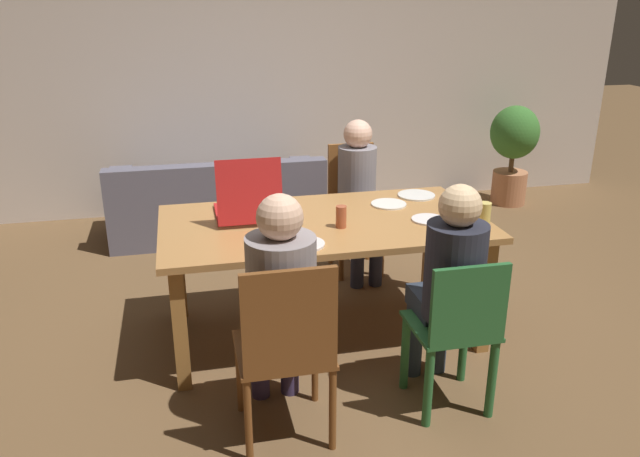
# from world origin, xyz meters

# --- Properties ---
(ground_plane) EXTENTS (20.00, 20.00, 0.00)m
(ground_plane) POSITION_xyz_m (0.00, 0.00, 0.00)
(ground_plane) COLOR brown
(back_wall) EXTENTS (7.62, 0.12, 2.60)m
(back_wall) POSITION_xyz_m (0.00, 2.73, 1.30)
(back_wall) COLOR beige
(back_wall) RESTS_ON ground
(dining_table) EXTENTS (1.98, 1.05, 0.77)m
(dining_table) POSITION_xyz_m (0.00, 0.00, 0.68)
(dining_table) COLOR #AE7841
(dining_table) RESTS_ON ground
(chair_0) EXTENTS (0.45, 0.45, 0.97)m
(chair_0) POSITION_xyz_m (-0.41, -1.01, 0.55)
(chair_0) COLOR brown
(chair_0) RESTS_ON ground
(person_0) EXTENTS (0.33, 0.52, 1.24)m
(person_0) POSITION_xyz_m (-0.41, -0.85, 0.73)
(person_0) COLOR #372C4E
(person_0) RESTS_ON ground
(chair_1) EXTENTS (0.38, 0.41, 0.98)m
(chair_1) POSITION_xyz_m (0.47, 1.00, 0.52)
(chair_1) COLOR brown
(chair_1) RESTS_ON ground
(person_1) EXTENTS (0.29, 0.50, 1.20)m
(person_1) POSITION_xyz_m (0.47, 0.84, 0.70)
(person_1) COLOR #2D324B
(person_1) RESTS_ON ground
(chair_2) EXTENTS (0.41, 0.40, 0.88)m
(chair_2) POSITION_xyz_m (0.47, -0.95, 0.47)
(chair_2) COLOR #286431
(chair_2) RESTS_ON ground
(person_2) EXTENTS (0.31, 0.49, 1.22)m
(person_2) POSITION_xyz_m (0.47, -0.82, 0.71)
(person_2) COLOR #2B3543
(person_2) RESTS_ON ground
(pizza_box_0) EXTENTS (0.39, 0.46, 0.41)m
(pizza_box_0) POSITION_xyz_m (-0.44, 0.18, 0.82)
(pizza_box_0) COLOR red
(pizza_box_0) RESTS_ON dining_table
(plate_0) EXTENTS (0.23, 0.23, 0.01)m
(plate_0) POSITION_xyz_m (0.49, 0.20, 0.78)
(plate_0) COLOR white
(plate_0) RESTS_ON dining_table
(plate_1) EXTENTS (0.24, 0.24, 0.01)m
(plate_1) POSITION_xyz_m (-0.20, -0.36, 0.78)
(plate_1) COLOR white
(plate_1) RESTS_ON dining_table
(plate_2) EXTENTS (0.25, 0.25, 0.01)m
(plate_2) POSITION_xyz_m (0.73, 0.34, 0.78)
(plate_2) COLOR white
(plate_2) RESTS_ON dining_table
(plate_3) EXTENTS (0.21, 0.21, 0.01)m
(plate_3) POSITION_xyz_m (0.63, -0.14, 0.78)
(plate_3) COLOR white
(plate_3) RESTS_ON dining_table
(drinking_glass_0) EXTENTS (0.08, 0.08, 0.14)m
(drinking_glass_0) POSITION_xyz_m (0.91, -0.30, 0.84)
(drinking_glass_0) COLOR #E1C962
(drinking_glass_0) RESTS_ON dining_table
(drinking_glass_1) EXTENTS (0.06, 0.06, 0.13)m
(drinking_glass_1) POSITION_xyz_m (0.07, -0.14, 0.84)
(drinking_glass_1) COLOR #B05130
(drinking_glass_1) RESTS_ON dining_table
(couch) EXTENTS (1.87, 0.79, 0.73)m
(couch) POSITION_xyz_m (-0.53, 1.95, 0.27)
(couch) COLOR slate
(couch) RESTS_ON ground
(potted_plant) EXTENTS (0.49, 0.49, 1.02)m
(potted_plant) POSITION_xyz_m (2.50, 2.20, 0.61)
(potted_plant) COLOR #BB774F
(potted_plant) RESTS_ON ground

